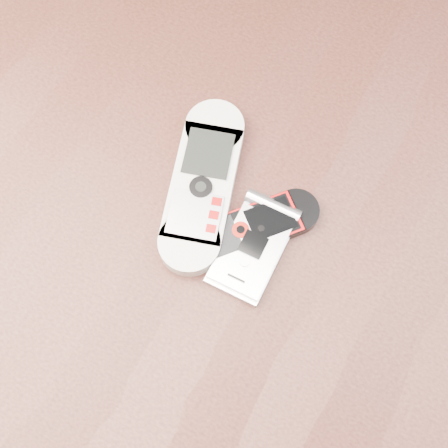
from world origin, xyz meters
The scene contains 5 objects.
ground centered at (0.00, 0.00, 0.00)m, with size 4.00×4.00×0.00m, color #472B19.
table centered at (0.00, 0.00, 0.64)m, with size 1.20×0.80×0.75m.
nokia_white centered at (-0.03, 0.02, 0.76)m, with size 0.06×0.18×0.02m, color silver.
nokia_black_red centered at (0.03, 0.01, 0.76)m, with size 0.04×0.14×0.01m, color black.
motorola_razr centered at (0.04, -0.01, 0.76)m, with size 0.05×0.10×0.02m, color silver.
Camera 1 is at (0.10, -0.17, 1.31)m, focal length 50.00 mm.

